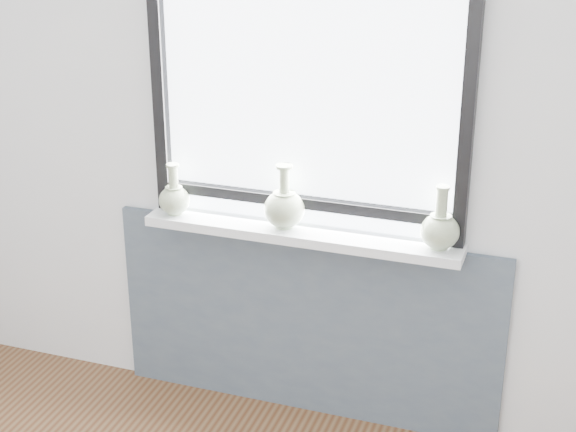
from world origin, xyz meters
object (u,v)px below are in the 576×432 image
(vase_a, at_px, (174,198))
(vase_c, at_px, (440,229))
(vase_b, at_px, (284,207))
(windowsill, at_px, (301,234))

(vase_a, xyz_separation_m, vase_c, (1.12, 0.01, 0.01))
(vase_b, relative_size, vase_c, 1.04)
(windowsill, bearing_deg, vase_b, 176.91)
(windowsill, bearing_deg, vase_a, -178.45)
(vase_a, distance_m, vase_b, 0.48)
(vase_a, bearing_deg, vase_c, 0.72)
(vase_b, distance_m, vase_c, 0.63)
(vase_a, relative_size, vase_b, 0.83)
(vase_c, bearing_deg, windowsill, 179.91)
(vase_a, height_order, vase_c, vase_c)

